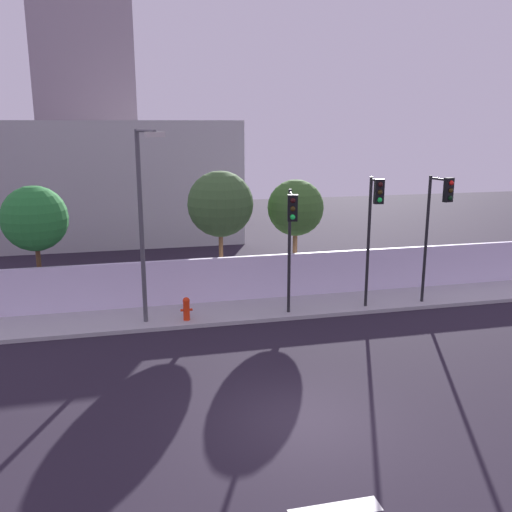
{
  "coord_description": "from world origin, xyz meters",
  "views": [
    {
      "loc": [
        -3.98,
        -11.88,
        7.22
      ],
      "look_at": [
        0.36,
        6.5,
        2.68
      ],
      "focal_mm": 39.18,
      "sensor_mm": 36.0,
      "label": 1
    }
  ],
  "objects_px": {
    "fire_hydrant": "(186,308)",
    "traffic_light_right": "(438,213)",
    "traffic_light_center": "(291,227)",
    "roadside_tree_midleft": "(220,204)",
    "street_lamp_curbside": "(143,212)",
    "roadside_tree_midright": "(296,208)",
    "roadside_tree_leftmost": "(35,219)",
    "traffic_light_left": "(374,216)"
  },
  "relations": [
    {
      "from": "traffic_light_center",
      "to": "street_lamp_curbside",
      "type": "bearing_deg",
      "value": 171.35
    },
    {
      "from": "street_lamp_curbside",
      "to": "roadside_tree_midright",
      "type": "distance_m",
      "value": 7.08
    },
    {
      "from": "roadside_tree_midright",
      "to": "fire_hydrant",
      "type": "bearing_deg",
      "value": -149.96
    },
    {
      "from": "traffic_light_center",
      "to": "traffic_light_right",
      "type": "distance_m",
      "value": 5.95
    },
    {
      "from": "roadside_tree_midright",
      "to": "roadside_tree_leftmost",
      "type": "bearing_deg",
      "value": 180.0
    },
    {
      "from": "traffic_light_right",
      "to": "roadside_tree_midleft",
      "type": "bearing_deg",
      "value": 156.42
    },
    {
      "from": "traffic_light_left",
      "to": "traffic_light_right",
      "type": "height_order",
      "value": "traffic_light_left"
    },
    {
      "from": "roadside_tree_leftmost",
      "to": "roadside_tree_midright",
      "type": "xyz_separation_m",
      "value": [
        10.38,
        0.0,
        0.05
      ]
    },
    {
      "from": "street_lamp_curbside",
      "to": "traffic_light_right",
      "type": "bearing_deg",
      "value": -2.32
    },
    {
      "from": "traffic_light_left",
      "to": "roadside_tree_leftmost",
      "type": "relative_size",
      "value": 1.04
    },
    {
      "from": "roadside_tree_leftmost",
      "to": "street_lamp_curbside",
      "type": "bearing_deg",
      "value": -36.82
    },
    {
      "from": "traffic_light_center",
      "to": "roadside_tree_midleft",
      "type": "xyz_separation_m",
      "value": [
        -1.88,
        3.74,
        0.36
      ]
    },
    {
      "from": "traffic_light_left",
      "to": "roadside_tree_midleft",
      "type": "height_order",
      "value": "roadside_tree_midleft"
    },
    {
      "from": "street_lamp_curbside",
      "to": "fire_hydrant",
      "type": "relative_size",
      "value": 7.9
    },
    {
      "from": "street_lamp_curbside",
      "to": "roadside_tree_midleft",
      "type": "distance_m",
      "value": 4.37
    },
    {
      "from": "traffic_light_left",
      "to": "traffic_light_center",
      "type": "distance_m",
      "value": 3.35
    },
    {
      "from": "traffic_light_center",
      "to": "street_lamp_curbside",
      "type": "xyz_separation_m",
      "value": [
        -5.08,
        0.77,
        0.61
      ]
    },
    {
      "from": "traffic_light_left",
      "to": "roadside_tree_leftmost",
      "type": "height_order",
      "value": "traffic_light_left"
    },
    {
      "from": "fire_hydrant",
      "to": "traffic_light_right",
      "type": "bearing_deg",
      "value": -3.05
    },
    {
      "from": "traffic_light_left",
      "to": "roadside_tree_leftmost",
      "type": "distance_m",
      "value": 12.82
    },
    {
      "from": "traffic_light_left",
      "to": "street_lamp_curbside",
      "type": "distance_m",
      "value": 8.43
    },
    {
      "from": "traffic_light_left",
      "to": "traffic_light_right",
      "type": "bearing_deg",
      "value": -1.01
    },
    {
      "from": "traffic_light_left",
      "to": "street_lamp_curbside",
      "type": "relative_size",
      "value": 0.74
    },
    {
      "from": "street_lamp_curbside",
      "to": "roadside_tree_midright",
      "type": "relative_size",
      "value": 1.4
    },
    {
      "from": "roadside_tree_midright",
      "to": "traffic_light_right",
      "type": "bearing_deg",
      "value": -36.54
    },
    {
      "from": "fire_hydrant",
      "to": "roadside_tree_midleft",
      "type": "bearing_deg",
      "value": 58.13
    },
    {
      "from": "traffic_light_right",
      "to": "street_lamp_curbside",
      "type": "xyz_separation_m",
      "value": [
        -11.02,
        0.45,
        0.39
      ]
    },
    {
      "from": "fire_hydrant",
      "to": "roadside_tree_leftmost",
      "type": "relative_size",
      "value": 0.18
    },
    {
      "from": "traffic_light_center",
      "to": "traffic_light_right",
      "type": "height_order",
      "value": "traffic_light_right"
    },
    {
      "from": "roadside_tree_midleft",
      "to": "traffic_light_center",
      "type": "bearing_deg",
      "value": -63.29
    },
    {
      "from": "traffic_light_left",
      "to": "fire_hydrant",
      "type": "distance_m",
      "value": 7.73
    },
    {
      "from": "traffic_light_center",
      "to": "roadside_tree_leftmost",
      "type": "distance_m",
      "value": 9.79
    },
    {
      "from": "traffic_light_right",
      "to": "fire_hydrant",
      "type": "relative_size",
      "value": 5.86
    },
    {
      "from": "traffic_light_left",
      "to": "traffic_light_center",
      "type": "xyz_separation_m",
      "value": [
        -3.33,
        -0.37,
        -0.22
      ]
    },
    {
      "from": "street_lamp_curbside",
      "to": "traffic_light_center",
      "type": "bearing_deg",
      "value": -8.65
    },
    {
      "from": "traffic_light_left",
      "to": "fire_hydrant",
      "type": "bearing_deg",
      "value": 176.2
    },
    {
      "from": "roadside_tree_leftmost",
      "to": "roadside_tree_midleft",
      "type": "height_order",
      "value": "roadside_tree_midleft"
    },
    {
      "from": "roadside_tree_midleft",
      "to": "fire_hydrant",
      "type": "bearing_deg",
      "value": -121.87
    },
    {
      "from": "roadside_tree_leftmost",
      "to": "roadside_tree_midleft",
      "type": "distance_m",
      "value": 7.17
    },
    {
      "from": "roadside_tree_leftmost",
      "to": "roadside_tree_midleft",
      "type": "bearing_deg",
      "value": -0.0
    },
    {
      "from": "traffic_light_right",
      "to": "roadside_tree_midleft",
      "type": "height_order",
      "value": "roadside_tree_midleft"
    },
    {
      "from": "roadside_tree_midleft",
      "to": "traffic_light_right",
      "type": "bearing_deg",
      "value": -23.58
    }
  ]
}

